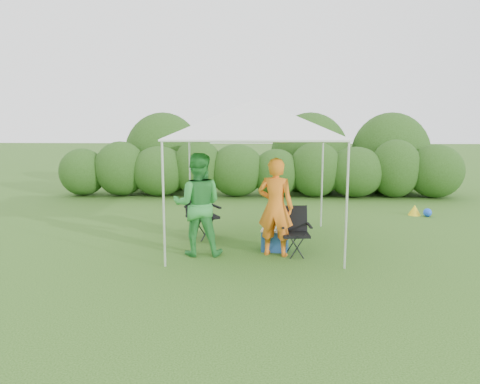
{
  "coord_description": "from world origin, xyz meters",
  "views": [
    {
      "loc": [
        0.06,
        -8.52,
        2.5
      ],
      "look_at": [
        -0.29,
        0.4,
        1.05
      ],
      "focal_mm": 35.0,
      "sensor_mm": 36.0,
      "label": 1
    }
  ],
  "objects_px": {
    "chair_right": "(295,228)",
    "canopy": "(256,118)",
    "cooler": "(275,240)",
    "man": "(275,207)",
    "chair_left": "(201,210)",
    "woman": "(198,204)"
  },
  "relations": [
    {
      "from": "chair_right",
      "to": "man",
      "type": "distance_m",
      "value": 0.54
    },
    {
      "from": "chair_right",
      "to": "canopy",
      "type": "bearing_deg",
      "value": 131.4
    },
    {
      "from": "man",
      "to": "woman",
      "type": "relative_size",
      "value": 0.96
    },
    {
      "from": "canopy",
      "to": "cooler",
      "type": "relative_size",
      "value": 5.65
    },
    {
      "from": "man",
      "to": "cooler",
      "type": "bearing_deg",
      "value": -76.02
    },
    {
      "from": "chair_left",
      "to": "man",
      "type": "xyz_separation_m",
      "value": [
        1.5,
        -1.22,
        0.31
      ]
    },
    {
      "from": "chair_left",
      "to": "cooler",
      "type": "height_order",
      "value": "chair_left"
    },
    {
      "from": "chair_right",
      "to": "cooler",
      "type": "distance_m",
      "value": 0.5
    },
    {
      "from": "man",
      "to": "canopy",
      "type": "bearing_deg",
      "value": -48.53
    },
    {
      "from": "chair_left",
      "to": "cooler",
      "type": "distance_m",
      "value": 1.82
    },
    {
      "from": "man",
      "to": "chair_left",
      "type": "bearing_deg",
      "value": -23.42
    },
    {
      "from": "woman",
      "to": "cooler",
      "type": "height_order",
      "value": "woman"
    },
    {
      "from": "canopy",
      "to": "man",
      "type": "xyz_separation_m",
      "value": [
        0.37,
        -0.77,
        -1.57
      ]
    },
    {
      "from": "canopy",
      "to": "woman",
      "type": "xyz_separation_m",
      "value": [
        -1.03,
        -0.78,
        -1.53
      ]
    },
    {
      "from": "cooler",
      "to": "chair_right",
      "type": "bearing_deg",
      "value": -22.24
    },
    {
      "from": "chair_left",
      "to": "man",
      "type": "height_order",
      "value": "man"
    },
    {
      "from": "canopy",
      "to": "chair_left",
      "type": "bearing_deg",
      "value": 158.23
    },
    {
      "from": "canopy",
      "to": "chair_right",
      "type": "distance_m",
      "value": 2.21
    },
    {
      "from": "chair_left",
      "to": "chair_right",
      "type": "bearing_deg",
      "value": -61.26
    },
    {
      "from": "canopy",
      "to": "cooler",
      "type": "distance_m",
      "value": 2.33
    },
    {
      "from": "chair_right",
      "to": "man",
      "type": "relative_size",
      "value": 0.49
    },
    {
      "from": "woman",
      "to": "chair_right",
      "type": "bearing_deg",
      "value": -178.97
    }
  ]
}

